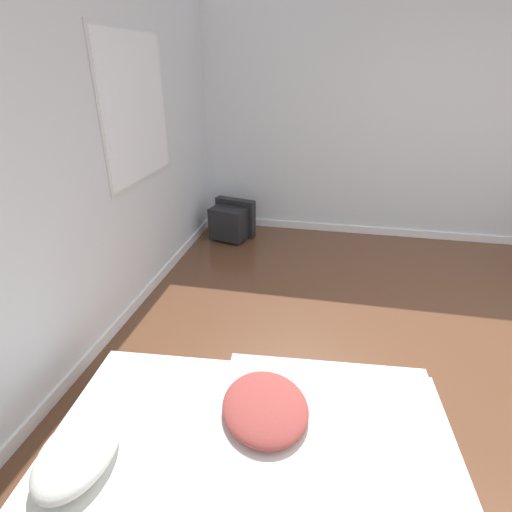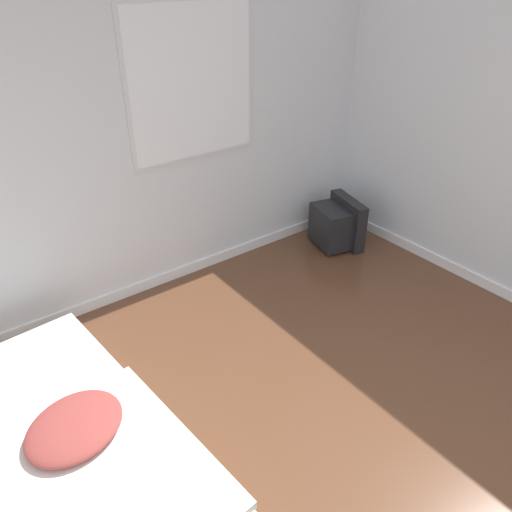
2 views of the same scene
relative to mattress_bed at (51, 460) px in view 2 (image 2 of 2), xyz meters
The scene contains 3 objects.
wall_back 1.98m from the mattress_bed, 56.69° to the left, with size 7.58×0.08×2.60m.
mattress_bed is the anchor object (origin of this frame).
crt_tv 3.12m from the mattress_bed, 16.86° to the left, with size 0.46×0.52×0.46m.
Camera 2 is at (-1.03, -0.41, 2.39)m, focal length 35.00 mm.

